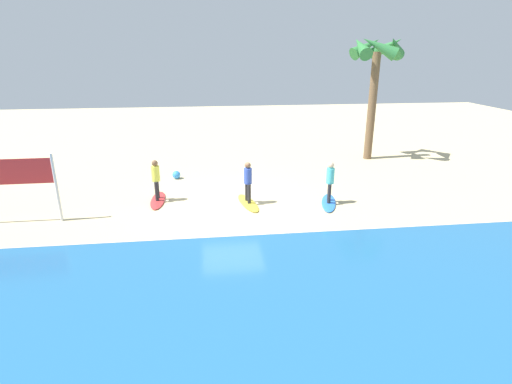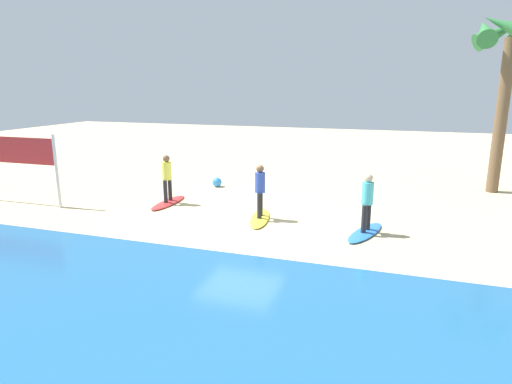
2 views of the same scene
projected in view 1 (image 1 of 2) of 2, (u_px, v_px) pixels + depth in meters
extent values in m
plane|color=#CCB789|center=(232.00, 205.00, 16.07)|extent=(60.00, 60.00, 0.00)
ellipsoid|color=blue|center=(329.00, 203.00, 16.18)|extent=(1.13, 2.17, 0.09)
cylinder|color=#232328|center=(329.00, 194.00, 15.89)|extent=(0.14, 0.14, 0.78)
cylinder|color=#232328|center=(329.00, 191.00, 16.19)|extent=(0.14, 0.14, 0.78)
cylinder|color=#4CC6D1|center=(330.00, 176.00, 15.80)|extent=(0.32, 0.32, 0.62)
sphere|color=beige|center=(331.00, 165.00, 15.66)|extent=(0.24, 0.24, 0.24)
ellipsoid|color=yellow|center=(248.00, 203.00, 16.16)|extent=(0.97, 2.17, 0.09)
cylinder|color=#232328|center=(249.00, 194.00, 15.87)|extent=(0.14, 0.14, 0.78)
cylinder|color=#232328|center=(247.00, 191.00, 16.16)|extent=(0.14, 0.14, 0.78)
cylinder|color=#334CAD|center=(248.00, 176.00, 15.78)|extent=(0.32, 0.32, 0.62)
sphere|color=brown|center=(248.00, 165.00, 15.64)|extent=(0.24, 0.24, 0.24)
ellipsoid|color=red|center=(158.00, 200.00, 16.45)|extent=(0.57, 2.10, 0.09)
cylinder|color=#232328|center=(157.00, 191.00, 16.16)|extent=(0.14, 0.14, 0.78)
cylinder|color=#232328|center=(157.00, 189.00, 16.45)|extent=(0.14, 0.14, 0.78)
cylinder|color=#E0E04C|center=(156.00, 174.00, 16.07)|extent=(0.32, 0.32, 0.62)
sphere|color=brown|center=(155.00, 163.00, 15.93)|extent=(0.24, 0.24, 0.24)
cylinder|color=silver|center=(57.00, 188.00, 14.18)|extent=(0.10, 0.10, 2.50)
cylinder|color=brown|center=(372.00, 107.00, 22.00)|extent=(0.44, 0.44, 5.76)
cone|color=#2D7538|center=(361.00, 47.00, 20.85)|extent=(0.70, 1.93, 1.40)
cone|color=#2D7538|center=(379.00, 46.00, 20.13)|extent=(2.05, 1.26, 1.40)
cone|color=#2D7538|center=(395.00, 47.00, 20.55)|extent=(1.70, 1.97, 1.40)
cone|color=#2D7538|center=(387.00, 47.00, 21.54)|extent=(1.70, 1.97, 1.40)
cone|color=#2D7538|center=(366.00, 47.00, 21.73)|extent=(2.05, 1.26, 1.40)
sphere|color=#338CE5|center=(176.00, 175.00, 19.28)|extent=(0.39, 0.39, 0.39)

